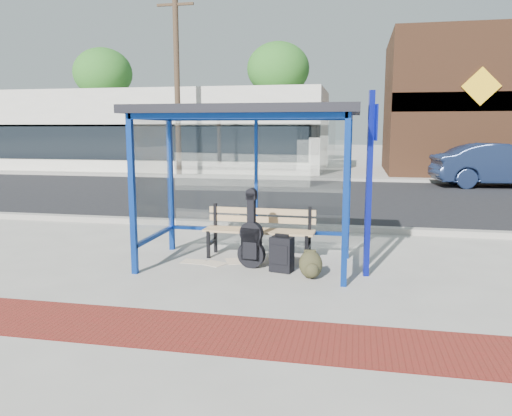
% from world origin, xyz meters
% --- Properties ---
extents(ground, '(120.00, 120.00, 0.00)m').
position_xyz_m(ground, '(0.00, 0.00, 0.00)').
color(ground, '#B2ADA0').
rests_on(ground, ground).
extents(brick_paver_strip, '(60.00, 1.00, 0.01)m').
position_xyz_m(brick_paver_strip, '(0.00, -2.60, 0.01)').
color(brick_paver_strip, maroon).
rests_on(brick_paver_strip, ground).
extents(curb_near, '(60.00, 0.25, 0.12)m').
position_xyz_m(curb_near, '(0.00, 2.90, 0.06)').
color(curb_near, gray).
rests_on(curb_near, ground).
extents(street_asphalt, '(60.00, 10.00, 0.00)m').
position_xyz_m(street_asphalt, '(0.00, 8.00, 0.00)').
color(street_asphalt, black).
rests_on(street_asphalt, ground).
extents(curb_far, '(60.00, 0.25, 0.12)m').
position_xyz_m(curb_far, '(0.00, 13.10, 0.06)').
color(curb_far, gray).
rests_on(curb_far, ground).
extents(far_sidewalk, '(60.00, 4.00, 0.01)m').
position_xyz_m(far_sidewalk, '(0.00, 15.00, 0.00)').
color(far_sidewalk, '#B2ADA0').
rests_on(far_sidewalk, ground).
extents(bus_shelter, '(3.30, 1.80, 2.42)m').
position_xyz_m(bus_shelter, '(0.00, 0.07, 2.07)').
color(bus_shelter, navy).
rests_on(bus_shelter, ground).
extents(storefront_white, '(18.00, 6.04, 4.00)m').
position_xyz_m(storefront_white, '(-9.00, 17.99, 2.00)').
color(storefront_white, silver).
rests_on(storefront_white, ground).
extents(storefront_brown, '(10.00, 7.08, 6.40)m').
position_xyz_m(storefront_brown, '(8.00, 18.49, 3.20)').
color(storefront_brown, '#59331E').
rests_on(storefront_brown, ground).
extents(tree_left, '(3.60, 3.60, 7.03)m').
position_xyz_m(tree_left, '(-14.00, 22.00, 5.45)').
color(tree_left, '#4C3826').
rests_on(tree_left, ground).
extents(tree_mid, '(3.60, 3.60, 7.03)m').
position_xyz_m(tree_mid, '(-3.00, 22.00, 5.45)').
color(tree_mid, '#4C3826').
rests_on(tree_mid, ground).
extents(utility_pole_west, '(1.60, 0.24, 8.00)m').
position_xyz_m(utility_pole_west, '(-6.00, 13.40, 4.11)').
color(utility_pole_west, '#4C3826').
rests_on(utility_pole_west, ground).
extents(bench, '(1.81, 0.48, 0.85)m').
position_xyz_m(bench, '(0.10, 0.54, 0.48)').
color(bench, black).
rests_on(bench, ground).
extents(guitar_bag, '(0.43, 0.18, 1.14)m').
position_xyz_m(guitar_bag, '(0.10, -0.10, 0.42)').
color(guitar_bag, black).
rests_on(guitar_bag, ground).
extents(suitcase, '(0.37, 0.28, 0.57)m').
position_xyz_m(suitcase, '(0.58, -0.24, 0.26)').
color(suitcase, black).
rests_on(suitcase, ground).
extents(backpack, '(0.38, 0.36, 0.40)m').
position_xyz_m(backpack, '(1.04, -0.48, 0.19)').
color(backpack, '#2F2D1A').
rests_on(backpack, ground).
extents(sign_post, '(0.13, 0.32, 2.61)m').
position_xyz_m(sign_post, '(1.81, -0.20, 1.47)').
color(sign_post, '#0C168C').
rests_on(sign_post, ground).
extents(newspaper_a, '(0.37, 0.30, 0.01)m').
position_xyz_m(newspaper_a, '(-0.88, 0.04, 0.00)').
color(newspaper_a, white).
rests_on(newspaper_a, ground).
extents(newspaper_b, '(0.45, 0.41, 0.01)m').
position_xyz_m(newspaper_b, '(-0.53, -0.02, 0.00)').
color(newspaper_b, white).
rests_on(newspaper_b, ground).
extents(newspaper_c, '(0.44, 0.48, 0.01)m').
position_xyz_m(newspaper_c, '(-0.21, 0.20, 0.00)').
color(newspaper_c, white).
rests_on(newspaper_c, ground).
extents(parked_car, '(4.94, 2.21, 1.57)m').
position_xyz_m(parked_car, '(6.75, 12.07, 0.79)').
color(parked_car, '#16223F').
rests_on(parked_car, ground).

